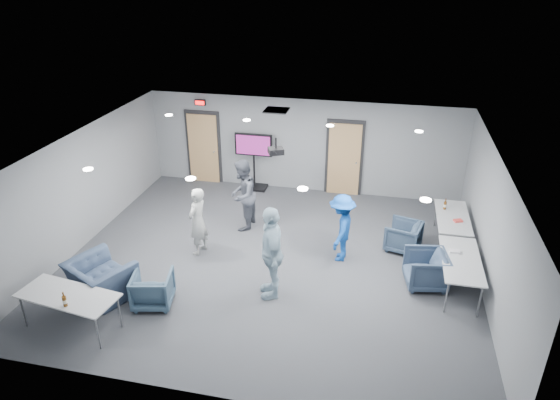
% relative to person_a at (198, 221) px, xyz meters
% --- Properties ---
extents(floor, '(9.00, 9.00, 0.00)m').
position_rel_person_a_xyz_m(floor, '(1.70, 0.00, -0.81)').
color(floor, '#3B3E43').
rests_on(floor, ground).
extents(ceiling, '(9.00, 9.00, 0.00)m').
position_rel_person_a_xyz_m(ceiling, '(1.70, 0.00, 1.89)').
color(ceiling, white).
rests_on(ceiling, wall_back).
extents(wall_back, '(9.00, 0.02, 2.70)m').
position_rel_person_a_xyz_m(wall_back, '(1.70, 4.00, 0.54)').
color(wall_back, gray).
rests_on(wall_back, floor).
extents(wall_front, '(9.00, 0.02, 2.70)m').
position_rel_person_a_xyz_m(wall_front, '(1.70, -4.00, 0.54)').
color(wall_front, gray).
rests_on(wall_front, floor).
extents(wall_left, '(0.02, 8.00, 2.70)m').
position_rel_person_a_xyz_m(wall_left, '(-2.80, 0.00, 0.54)').
color(wall_left, gray).
rests_on(wall_left, floor).
extents(wall_right, '(0.02, 8.00, 2.70)m').
position_rel_person_a_xyz_m(wall_right, '(6.20, 0.00, 0.54)').
color(wall_right, gray).
rests_on(wall_right, floor).
extents(door_left, '(1.06, 0.17, 2.24)m').
position_rel_person_a_xyz_m(door_left, '(-1.30, 3.96, 0.26)').
color(door_left, black).
rests_on(door_left, wall_back).
extents(door_right, '(1.06, 0.17, 2.24)m').
position_rel_person_a_xyz_m(door_right, '(2.90, 3.96, 0.26)').
color(door_right, black).
rests_on(door_right, wall_back).
extents(exit_sign, '(0.32, 0.08, 0.16)m').
position_rel_person_a_xyz_m(exit_sign, '(-1.30, 3.94, 1.64)').
color(exit_sign, black).
rests_on(exit_sign, wall_back).
extents(hvac_diffuser, '(0.60, 0.60, 0.03)m').
position_rel_person_a_xyz_m(hvac_diffuser, '(1.20, 2.80, 1.88)').
color(hvac_diffuser, black).
rests_on(hvac_diffuser, ceiling).
extents(downlights, '(6.18, 3.78, 0.02)m').
position_rel_person_a_xyz_m(downlights, '(1.70, 0.00, 1.88)').
color(downlights, white).
rests_on(downlights, ceiling).
extents(person_a, '(0.50, 0.66, 1.61)m').
position_rel_person_a_xyz_m(person_a, '(0.00, 0.00, 0.00)').
color(person_a, '#A0A29F').
rests_on(person_a, floor).
extents(person_b, '(0.72, 0.91, 1.81)m').
position_rel_person_a_xyz_m(person_b, '(0.66, 1.36, 0.10)').
color(person_b, '#4C505B').
rests_on(person_b, floor).
extents(person_c, '(0.83, 1.24, 1.96)m').
position_rel_person_a_xyz_m(person_c, '(2.00, -1.20, 0.18)').
color(person_c, '#A1BECF').
rests_on(person_c, floor).
extents(person_d, '(0.68, 1.07, 1.58)m').
position_rel_person_a_xyz_m(person_d, '(3.21, 0.43, -0.02)').
color(person_d, navy).
rests_on(person_d, floor).
extents(chair_right_a, '(0.93, 0.92, 0.70)m').
position_rel_person_a_xyz_m(chair_right_a, '(4.60, 1.14, -0.46)').
color(chair_right_a, '#314256').
rests_on(chair_right_a, floor).
extents(chair_right_b, '(0.96, 0.94, 0.76)m').
position_rel_person_a_xyz_m(chair_right_b, '(5.05, -0.22, -0.43)').
color(chair_right_b, '#37475F').
rests_on(chair_right_b, floor).
extents(chair_front_a, '(0.89, 0.90, 0.69)m').
position_rel_person_a_xyz_m(chair_front_a, '(-0.19, -2.02, -0.46)').
color(chair_front_a, '#3E566B').
rests_on(chair_front_a, floor).
extents(chair_front_b, '(1.54, 1.47, 0.78)m').
position_rel_person_a_xyz_m(chair_front_b, '(-1.32, -2.00, -0.42)').
color(chair_front_b, '#36465E').
rests_on(chair_front_b, floor).
extents(table_right_a, '(0.74, 1.78, 0.73)m').
position_rel_person_a_xyz_m(table_right_a, '(5.70, 1.66, -0.12)').
color(table_right_a, silver).
rests_on(table_right_a, floor).
extents(table_right_b, '(0.76, 1.83, 0.73)m').
position_rel_person_a_xyz_m(table_right_b, '(5.70, -0.24, -0.12)').
color(table_right_b, silver).
rests_on(table_right_b, floor).
extents(table_front_left, '(1.92, 1.01, 0.73)m').
position_rel_person_a_xyz_m(table_front_left, '(-1.34, -3.00, -0.12)').
color(table_front_left, silver).
rests_on(table_front_left, floor).
extents(bottle_front, '(0.08, 0.08, 0.29)m').
position_rel_person_a_xyz_m(bottle_front, '(-1.18, -3.29, 0.03)').
color(bottle_front, '#5B340F').
rests_on(bottle_front, table_front_left).
extents(bottle_right, '(0.07, 0.07, 0.28)m').
position_rel_person_a_xyz_m(bottle_right, '(5.53, 2.00, 0.03)').
color(bottle_right, '#5B340F').
rests_on(bottle_right, table_right_a).
extents(snack_box, '(0.23, 0.19, 0.04)m').
position_rel_person_a_xyz_m(snack_box, '(5.78, 1.41, -0.06)').
color(snack_box, '#DD3E37').
rests_on(snack_box, table_right_a).
extents(wrapper, '(0.21, 0.14, 0.05)m').
position_rel_person_a_xyz_m(wrapper, '(5.59, 0.00, -0.05)').
color(wrapper, silver).
rests_on(wrapper, table_right_b).
extents(tv_stand, '(1.10, 0.52, 1.68)m').
position_rel_person_a_xyz_m(tv_stand, '(0.30, 3.75, 0.15)').
color(tv_stand, black).
rests_on(tv_stand, floor).
extents(projector, '(0.41, 0.38, 0.35)m').
position_rel_person_a_xyz_m(projector, '(1.68, 0.64, 1.60)').
color(projector, black).
rests_on(projector, ceiling).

